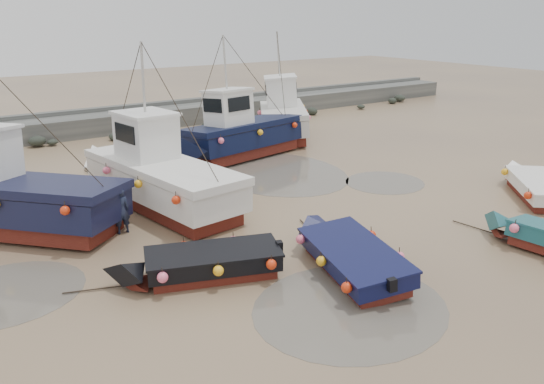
{
  "coord_description": "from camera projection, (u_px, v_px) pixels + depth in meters",
  "views": [
    {
      "loc": [
        -10.72,
        -11.42,
        7.23
      ],
      "look_at": [
        -0.95,
        2.82,
        1.4
      ],
      "focal_mm": 35.0,
      "sensor_mm": 36.0,
      "label": 1
    }
  ],
  "objects": [
    {
      "name": "ground",
      "position": [
        346.0,
        251.0,
        16.98
      ],
      "size": [
        120.0,
        120.0,
        0.0
      ],
      "primitive_type": "plane",
      "color": "#947A56",
      "rests_on": "ground"
    },
    {
      "name": "puddle_a",
      "position": [
        350.0,
        308.0,
        13.71
      ],
      "size": [
        5.28,
        5.28,
        0.01
      ],
      "primitive_type": "cylinder",
      "color": "#60594E",
      "rests_on": "ground"
    },
    {
      "name": "puddle_d",
      "position": [
        274.0,
        172.0,
        25.47
      ],
      "size": [
        6.29,
        6.29,
        0.01
      ],
      "primitive_type": "cylinder",
      "color": "#60594E",
      "rests_on": "ground"
    },
    {
      "name": "puddle_b",
      "position": [
        385.0,
        182.0,
        23.88
      ],
      "size": [
        3.59,
        3.59,
        0.01
      ],
      "primitive_type": "cylinder",
      "color": "#60594E",
      "rests_on": "ground"
    },
    {
      "name": "dinghy_1",
      "position": [
        349.0,
        251.0,
        15.71
      ],
      "size": [
        3.18,
        6.44,
        1.43
      ],
      "rotation": [
        0.0,
        0.0,
        -0.28
      ],
      "color": "maroon",
      "rests_on": "ground"
    },
    {
      "name": "dinghy_3",
      "position": [
        535.0,
        183.0,
        21.98
      ],
      "size": [
        4.93,
        5.29,
        1.43
      ],
      "rotation": [
        0.0,
        0.0,
        -0.74
      ],
      "color": "maroon",
      "rests_on": "ground"
    },
    {
      "name": "cabin_boat_1",
      "position": [
        153.0,
        173.0,
        20.74
      ],
      "size": [
        3.99,
        10.87,
        6.22
      ],
      "rotation": [
        0.0,
        0.0,
        0.16
      ],
      "color": "maroon",
      "rests_on": "ground"
    },
    {
      "name": "person",
      "position": [
        123.0,
        233.0,
        18.39
      ],
      "size": [
        0.61,
        0.41,
        1.64
      ],
      "primitive_type": "imported",
      "rotation": [
        0.0,
        0.0,
        3.12
      ],
      "color": "#1A2136",
      "rests_on": "ground"
    },
    {
      "name": "cabin_boat_3",
      "position": [
        284.0,
        114.0,
        32.61
      ],
      "size": [
        6.14,
        8.53,
        6.22
      ],
      "rotation": [
        0.0,
        0.0,
        -0.57
      ],
      "color": "maroon",
      "rests_on": "ground"
    },
    {
      "name": "cabin_boat_2",
      "position": [
        236.0,
        134.0,
        27.31
      ],
      "size": [
        9.8,
        3.83,
        6.22
      ],
      "rotation": [
        0.0,
        0.0,
        1.76
      ],
      "color": "maroon",
      "rests_on": "ground"
    },
    {
      "name": "dinghy_4",
      "position": [
        201.0,
        261.0,
        15.08
      ],
      "size": [
        5.96,
        3.01,
        1.43
      ],
      "rotation": [
        0.0,
        0.0,
        1.23
      ],
      "color": "maroon",
      "rests_on": "ground"
    },
    {
      "name": "seawall",
      "position": [
        116.0,
        122.0,
        33.99
      ],
      "size": [
        60.0,
        4.92,
        1.5
      ],
      "color": "#60605C",
      "rests_on": "ground"
    },
    {
      "name": "puddle_c",
      "position": [
        4.0,
        293.0,
        14.41
      ],
      "size": [
        4.28,
        4.28,
        0.01
      ],
      "primitive_type": "cylinder",
      "color": "#60594E",
      "rests_on": "ground"
    }
  ]
}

